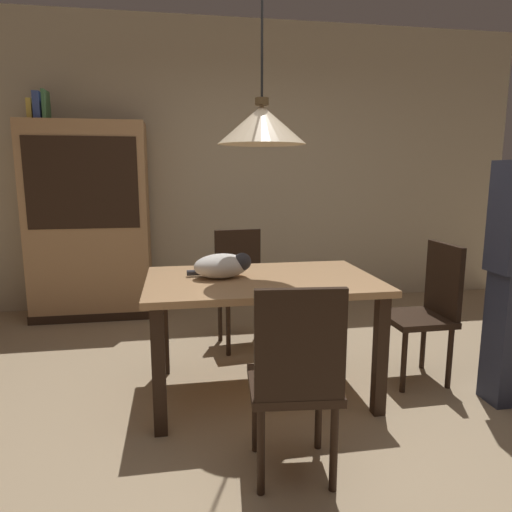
{
  "coord_description": "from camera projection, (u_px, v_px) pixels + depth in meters",
  "views": [
    {
      "loc": [
        -0.5,
        -2.23,
        1.39
      ],
      "look_at": [
        -0.0,
        0.68,
        0.85
      ],
      "focal_mm": 32.24,
      "sensor_mm": 36.0,
      "label": 1
    }
  ],
  "objects": [
    {
      "name": "chair_far_back",
      "position": [
        241.0,
        282.0,
        3.72
      ],
      "size": [
        0.44,
        0.44,
        0.93
      ],
      "color": "black",
      "rests_on": "ground"
    },
    {
      "name": "book_green_slim",
      "position": [
        46.0,
        105.0,
        4.12
      ],
      "size": [
        0.03,
        0.2,
        0.26
      ],
      "primitive_type": "cube",
      "color": "#427A4C",
      "rests_on": "hutch_bookcase"
    },
    {
      "name": "book_yellow_short",
      "position": [
        32.0,
        110.0,
        4.11
      ],
      "size": [
        0.04,
        0.2,
        0.18
      ],
      "primitive_type": "cube",
      "color": "gold",
      "rests_on": "hutch_bookcase"
    },
    {
      "name": "book_blue_wide",
      "position": [
        39.0,
        107.0,
        4.11
      ],
      "size": [
        0.06,
        0.24,
        0.24
      ],
      "primitive_type": "cube",
      "color": "#384C93",
      "rests_on": "hutch_bookcase"
    },
    {
      "name": "chair_near_front",
      "position": [
        296.0,
        375.0,
        2.02
      ],
      "size": [
        0.44,
        0.44,
        0.93
      ],
      "color": "black",
      "rests_on": "ground"
    },
    {
      "name": "cat_sleeping",
      "position": [
        223.0,
        266.0,
        2.81
      ],
      "size": [
        0.4,
        0.27,
        0.16
      ],
      "color": "silver",
      "rests_on": "dining_table"
    },
    {
      "name": "back_wall",
      "position": [
        224.0,
        166.0,
        4.81
      ],
      "size": [
        6.4,
        0.1,
        2.9
      ],
      "primitive_type": "cube",
      "color": "beige",
      "rests_on": "ground"
    },
    {
      "name": "pendant_lamp",
      "position": [
        262.0,
        124.0,
        2.66
      ],
      "size": [
        0.52,
        0.52,
        1.3
      ],
      "color": "beige"
    },
    {
      "name": "hutch_bookcase",
      "position": [
        90.0,
        226.0,
        4.37
      ],
      "size": [
        1.12,
        0.45,
        1.85
      ],
      "color": "tan",
      "rests_on": "ground"
    },
    {
      "name": "chair_right_side",
      "position": [
        428.0,
        306.0,
        3.06
      ],
      "size": [
        0.4,
        0.4,
        0.93
      ],
      "color": "black",
      "rests_on": "ground"
    },
    {
      "name": "dining_table",
      "position": [
        261.0,
        294.0,
        2.84
      ],
      "size": [
        1.4,
        0.9,
        0.75
      ],
      "color": "tan",
      "rests_on": "ground"
    },
    {
      "name": "ground",
      "position": [
        277.0,
        431.0,
        2.5
      ],
      "size": [
        10.0,
        10.0,
        0.0
      ],
      "primitive_type": "plane",
      "color": "tan"
    }
  ]
}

